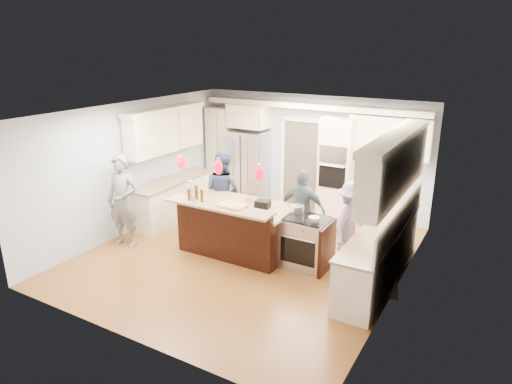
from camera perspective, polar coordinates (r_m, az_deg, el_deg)
ground_plane at (r=8.72m, az=-1.16°, el=-7.83°), size 6.00×6.00×0.00m
room_shell at (r=8.09m, az=-1.24°, el=3.83°), size 5.54×6.04×2.72m
refrigerator at (r=11.28m, az=-1.02°, el=3.17°), size 0.90×0.70×1.80m
oven_column at (r=10.29m, az=10.13°, el=2.85°), size 0.72×0.69×2.30m
back_upper_cabinets at (r=10.83m, az=2.97°, el=6.70°), size 5.30×0.61×2.54m
right_counter_run at (r=7.70m, az=15.81°, el=-3.61°), size 0.64×3.10×2.51m
left_cabinets at (r=10.31m, az=-10.60°, el=2.30°), size 0.64×2.30×2.51m
kitchen_island at (r=8.69m, az=-2.34°, el=-4.41°), size 2.10×1.46×1.12m
island_range at (r=8.16m, az=6.40°, el=-6.29°), size 0.82×0.71×0.92m
pendant_lights at (r=7.81m, az=-4.75°, el=3.14°), size 1.75×0.15×1.03m
person_bar_end at (r=9.15m, az=-16.29°, el=-1.09°), size 0.73×0.54×1.83m
person_far_left at (r=9.62m, az=-4.19°, el=0.08°), size 0.89×0.73×1.68m
person_far_right at (r=8.79m, az=5.84°, el=-2.15°), size 0.93×0.40×1.57m
person_range_side at (r=8.11m, az=11.90°, el=-4.10°), size 0.72×1.10×1.60m
floor_rug at (r=8.05m, az=14.66°, el=-10.76°), size 0.98×1.22×0.01m
water_bottle at (r=8.33m, az=-8.14°, el=0.29°), size 0.08×0.08×0.34m
beer_bottle_a at (r=8.26m, az=-8.40°, el=-0.30°), size 0.07×0.07×0.22m
beer_bottle_b at (r=8.16m, az=-6.80°, el=-0.45°), size 0.07×0.07×0.23m
beer_bottle_c at (r=8.29m, az=-7.47°, el=-0.04°), size 0.08×0.08×0.26m
drink_can at (r=8.15m, az=-7.76°, el=-0.97°), size 0.07×0.07×0.11m
cutting_board at (r=7.91m, az=-2.99°, el=-1.67°), size 0.49×0.35×0.04m
pot_large at (r=8.19m, az=5.22°, el=-2.15°), size 0.23×0.23×0.14m
pot_small at (r=7.80m, az=7.26°, el=-3.45°), size 0.19×0.19×0.09m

